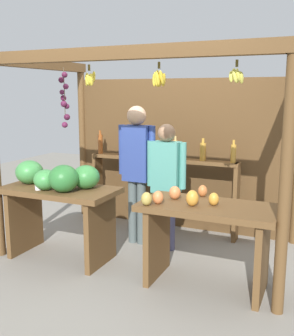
# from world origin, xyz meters

# --- Properties ---
(ground_plane) EXTENTS (12.00, 12.00, 0.00)m
(ground_plane) POSITION_xyz_m (0.00, 0.00, 0.00)
(ground_plane) COLOR gray
(ground_plane) RESTS_ON ground
(market_stall) EXTENTS (3.19, 1.88, 2.26)m
(market_stall) POSITION_xyz_m (-0.00, 0.41, 1.32)
(market_stall) COLOR brown
(market_stall) RESTS_ON ground
(fruit_counter_left) EXTENTS (1.29, 0.67, 1.11)m
(fruit_counter_left) POSITION_xyz_m (-0.85, -0.68, 0.76)
(fruit_counter_left) COLOR brown
(fruit_counter_left) RESTS_ON ground
(fruit_counter_right) EXTENTS (1.29, 0.66, 0.97)m
(fruit_counter_right) POSITION_xyz_m (0.83, -0.67, 0.60)
(fruit_counter_right) COLOR brown
(fruit_counter_right) RESTS_ON ground
(bottle_shelf_unit) EXTENTS (2.05, 0.22, 1.34)m
(bottle_shelf_unit) POSITION_xyz_m (-0.16, 0.66, 0.79)
(bottle_shelf_unit) COLOR brown
(bottle_shelf_unit) RESTS_ON ground
(vendor_man) EXTENTS (0.48, 0.23, 1.70)m
(vendor_man) POSITION_xyz_m (-0.26, 0.10, 1.03)
(vendor_man) COLOR #4E5B5B
(vendor_man) RESTS_ON ground
(vendor_woman) EXTENTS (0.48, 0.20, 1.50)m
(vendor_woman) POSITION_xyz_m (0.14, 0.05, 0.89)
(vendor_woman) COLOR #48496E
(vendor_woman) RESTS_ON ground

